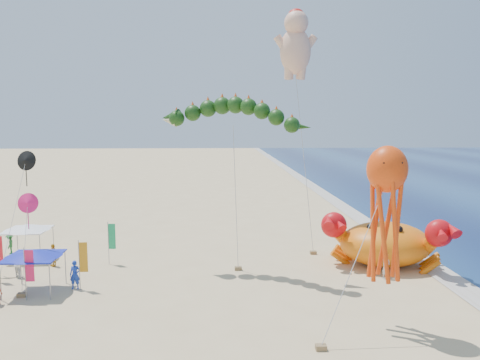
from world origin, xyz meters
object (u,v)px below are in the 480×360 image
(octopus_kite, at_px, (386,203))
(canopy_blue, at_px, (33,253))
(crab_inflatable, at_px, (386,242))
(cherub_kite, at_px, (296,43))
(dragon_kite, at_px, (231,118))
(canopy_white, at_px, (27,227))

(octopus_kite, xyz_separation_m, canopy_blue, (-19.76, 5.97, -4.03))
(crab_inflatable, relative_size, cherub_kite, 0.47)
(dragon_kite, distance_m, cherub_kite, 9.58)
(cherub_kite, bearing_deg, octopus_kite, -81.82)
(octopus_kite, relative_size, canopy_blue, 2.74)
(crab_inflatable, distance_m, canopy_white, 27.12)
(canopy_blue, distance_m, canopy_white, 8.03)
(canopy_white, bearing_deg, crab_inflatable, -6.54)
(cherub_kite, bearing_deg, dragon_kite, -134.99)
(crab_inflatable, xyz_separation_m, canopy_white, (-26.94, 3.09, 0.70))
(canopy_blue, bearing_deg, cherub_kite, 27.40)
(octopus_kite, bearing_deg, dragon_kite, 127.26)
(dragon_kite, distance_m, octopus_kite, 13.04)
(crab_inflatable, bearing_deg, octopus_kite, -110.84)
(octopus_kite, distance_m, canopy_white, 26.91)
(cherub_kite, height_order, canopy_blue, cherub_kite)
(crab_inflatable, bearing_deg, canopy_blue, -169.83)
(cherub_kite, height_order, canopy_white, cherub_kite)
(dragon_kite, xyz_separation_m, canopy_blue, (-12.30, -3.83, -8.29))
(octopus_kite, xyz_separation_m, canopy_white, (-23.05, 13.31, -4.03))
(cherub_kite, xyz_separation_m, octopus_kite, (2.17, -15.09, -10.25))
(cherub_kite, distance_m, octopus_kite, 18.37)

